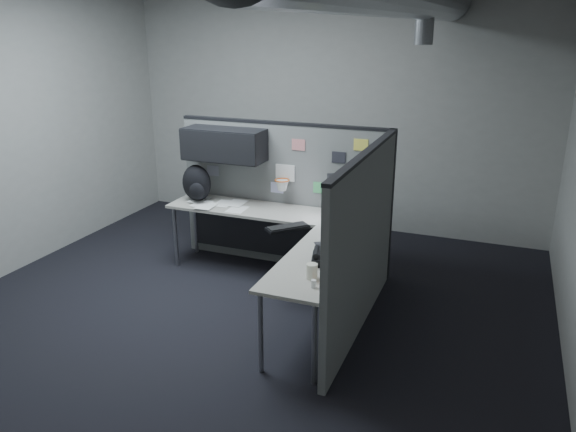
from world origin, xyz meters
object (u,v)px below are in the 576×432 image
at_px(backpack, 197,184).
at_px(desk, 283,232).
at_px(keyboard, 288,228).
at_px(phone, 325,258).
at_px(monitor, 348,198).

bearing_deg(backpack, desk, -25.28).
xyz_separation_m(keyboard, backpack, (-1.28, 0.49, 0.18)).
height_order(desk, phone, phone).
relative_size(desk, backpack, 5.60).
relative_size(keyboard, backpack, 1.00).
bearing_deg(keyboard, monitor, 46.14).
xyz_separation_m(desk, monitor, (0.59, 0.30, 0.34)).
bearing_deg(keyboard, phone, -49.86).
relative_size(desk, monitor, 4.54).
xyz_separation_m(monitor, keyboard, (-0.45, -0.51, -0.21)).
bearing_deg(backpack, phone, -42.65).
height_order(desk, monitor, monitor).
bearing_deg(desk, monitor, 27.17).
distance_m(phone, backpack, 2.19).
distance_m(desk, keyboard, 0.28).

